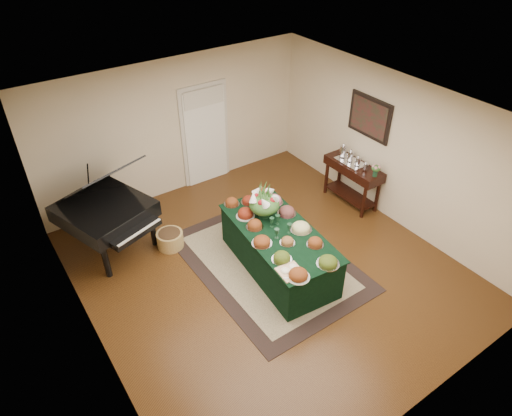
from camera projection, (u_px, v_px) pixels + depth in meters
ground at (266, 268)px, 7.53m from camera, size 6.00×6.00×0.00m
area_rug at (268, 262)px, 7.65m from camera, size 2.27×3.18×0.01m
kitchen_doorway at (205, 136)px, 9.19m from camera, size 1.05×0.07×2.10m
buffet_table at (278, 250)px, 7.32m from camera, size 1.25×2.30×0.76m
food_platters at (277, 227)px, 7.10m from camera, size 1.11×2.33×0.12m
cutting_board at (290, 270)px, 6.35m from camera, size 0.36×0.36×0.10m
green_goblets at (279, 226)px, 7.07m from camera, size 0.31×0.36×0.18m
floral_centerpiece at (264, 201)px, 7.25m from camera, size 0.51×0.51×0.51m
grand_piano at (106, 210)px, 7.52m from camera, size 1.64×1.82×1.60m
wicker_basket at (170, 240)px, 7.90m from camera, size 0.46×0.46×0.29m
mahogany_sideboard at (353, 173)px, 8.72m from camera, size 0.45×1.22×0.85m
tea_service at (352, 157)px, 8.59m from camera, size 0.34×0.74×0.30m
pink_bouquet at (376, 169)px, 8.17m from camera, size 0.19×0.19×0.24m
wall_painting at (370, 117)px, 8.18m from camera, size 0.05×0.95×0.75m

